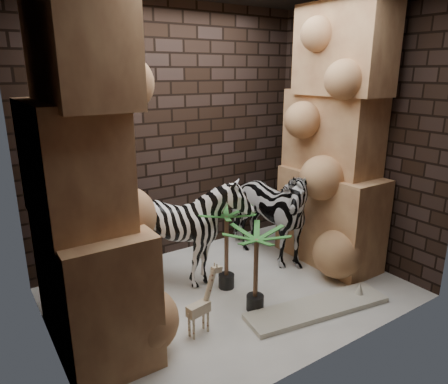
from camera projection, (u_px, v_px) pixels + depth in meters
floor at (232, 292)px, 4.29m from camera, size 3.50×3.50×0.00m
wall_back at (173, 135)px, 4.86m from camera, size 3.50×0.00×3.50m
wall_front at (334, 180)px, 2.87m from camera, size 3.50×0.00×3.50m
wall_left at (33, 177)px, 2.94m from camera, size 0.00×3.00×3.00m
wall_right at (355, 136)px, 4.80m from camera, size 0.00×3.00×3.00m
rock_pillar_left at (82, 171)px, 3.12m from camera, size 0.68×1.30×3.00m
rock_pillar_right at (335, 138)px, 4.62m from camera, size 0.58×1.25×3.00m
zebra_right at (264, 205)px, 4.84m from camera, size 0.80×1.27×1.42m
zebra_left at (187, 236)px, 4.32m from camera, size 1.00×1.23×1.11m
giraffe_toy at (198, 302)px, 3.53m from camera, size 0.34×0.16×0.63m
palm_front at (226, 248)px, 4.27m from camera, size 0.36×0.36×0.91m
palm_back at (256, 271)px, 3.87m from camera, size 0.36×0.36×0.84m
surfboard at (318, 308)px, 3.97m from camera, size 1.51×0.60×0.05m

